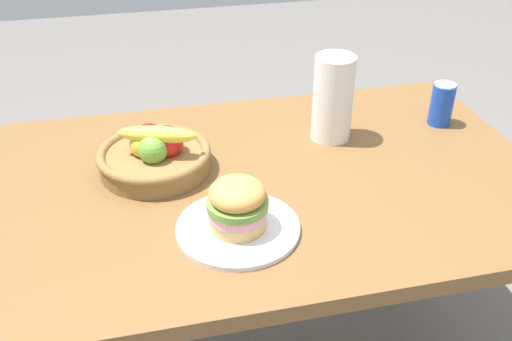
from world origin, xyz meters
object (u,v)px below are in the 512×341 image
object	(u,v)px
sandwich	(237,204)
soda_can	(442,104)
fruit_basket	(155,154)
paper_towel_roll	(333,98)
plate	(238,228)

from	to	relation	value
sandwich	soda_can	bearing A→B (deg)	28.35
fruit_basket	paper_towel_roll	bearing A→B (deg)	7.67
soda_can	fruit_basket	world-z (taller)	fruit_basket
plate	paper_towel_roll	bearing A→B (deg)	46.74
paper_towel_roll	fruit_basket	bearing A→B (deg)	-172.33
plate	paper_towel_roll	world-z (taller)	paper_towel_roll
soda_can	paper_towel_roll	bearing A→B (deg)	-178.97
soda_can	plate	bearing A→B (deg)	-151.65
plate	soda_can	xyz separation A→B (m)	(0.68, 0.37, 0.06)
sandwich	fruit_basket	bearing A→B (deg)	117.96
soda_can	paper_towel_roll	xyz separation A→B (m)	(-0.34, -0.01, 0.06)
plate	sandwich	size ratio (longest dim) A/B	2.03
plate	paper_towel_roll	xyz separation A→B (m)	(0.34, 0.36, 0.11)
plate	fruit_basket	distance (m)	0.33
plate	soda_can	bearing A→B (deg)	28.35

